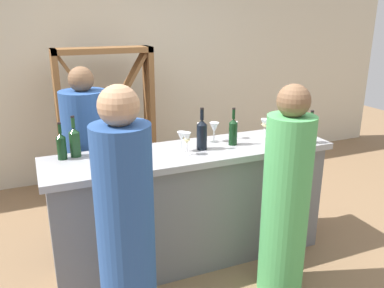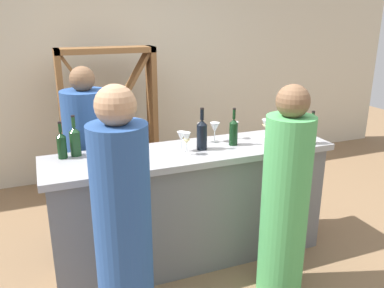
% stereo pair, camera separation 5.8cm
% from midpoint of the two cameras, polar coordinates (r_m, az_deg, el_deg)
% --- Properties ---
extents(ground_plane, '(12.00, 12.00, 0.00)m').
position_cam_midpoint_polar(ground_plane, '(3.55, -0.49, -15.95)').
color(ground_plane, '#846647').
extents(back_wall, '(8.00, 0.10, 2.80)m').
position_cam_midpoint_polar(back_wall, '(5.09, -10.11, 11.17)').
color(back_wall, beige).
rests_on(back_wall, ground).
extents(bar_counter, '(2.30, 0.58, 0.98)m').
position_cam_midpoint_polar(bar_counter, '(3.30, -0.51, -8.84)').
color(bar_counter, slate).
rests_on(bar_counter, ground).
extents(wine_rack, '(1.06, 0.28, 1.66)m').
position_cam_midpoint_polar(wine_rack, '(4.59, -12.47, 3.03)').
color(wine_rack, brown).
rests_on(wine_rack, ground).
extents(wine_bottle_leftmost_dark_green, '(0.07, 0.07, 0.28)m').
position_cam_midpoint_polar(wine_bottle_leftmost_dark_green, '(3.05, -18.81, -0.20)').
color(wine_bottle_leftmost_dark_green, black).
rests_on(wine_bottle_leftmost_dark_green, bar_counter).
extents(wine_bottle_second_left_olive_green, '(0.08, 0.08, 0.31)m').
position_cam_midpoint_polar(wine_bottle_second_left_olive_green, '(3.07, -17.05, 0.38)').
color(wine_bottle_second_left_olive_green, '#193D1E').
rests_on(wine_bottle_second_left_olive_green, bar_counter).
extents(wine_bottle_center_near_black, '(0.08, 0.08, 0.34)m').
position_cam_midpoint_polar(wine_bottle_center_near_black, '(3.05, -12.06, 0.86)').
color(wine_bottle_center_near_black, black).
rests_on(wine_bottle_center_near_black, bar_counter).
extents(wine_bottle_second_right_near_black, '(0.08, 0.08, 0.34)m').
position_cam_midpoint_polar(wine_bottle_second_right_near_black, '(3.09, 0.89, 1.48)').
color(wine_bottle_second_right_near_black, black).
rests_on(wine_bottle_second_right_near_black, bar_counter).
extents(wine_bottle_rightmost_dark_green, '(0.07, 0.07, 0.31)m').
position_cam_midpoint_polar(wine_bottle_rightmost_dark_green, '(3.22, 5.46, 1.87)').
color(wine_bottle_rightmost_dark_green, black).
rests_on(wine_bottle_rightmost_dark_green, bar_counter).
extents(wine_bottle_far_right_olive_green, '(0.07, 0.07, 0.28)m').
position_cam_midpoint_polar(wine_bottle_far_right_olive_green, '(3.39, 16.22, 1.84)').
color(wine_bottle_far_right_olive_green, '#193D1E').
rests_on(wine_bottle_far_right_olive_green, bar_counter).
extents(wine_glass_near_left, '(0.07, 0.07, 0.17)m').
position_cam_midpoint_polar(wine_glass_near_left, '(2.98, -1.31, 0.65)').
color(wine_glass_near_left, white).
rests_on(wine_glass_near_left, bar_counter).
extents(wine_glass_near_center, '(0.07, 0.07, 0.16)m').
position_cam_midpoint_polar(wine_glass_near_center, '(3.05, -2.07, 1.00)').
color(wine_glass_near_center, white).
rests_on(wine_glass_near_center, bar_counter).
extents(wine_glass_near_right, '(0.08, 0.08, 0.16)m').
position_cam_midpoint_polar(wine_glass_near_right, '(3.48, 9.97, 2.78)').
color(wine_glass_near_right, white).
rests_on(wine_glass_near_right, bar_counter).
extents(wine_glass_far_left, '(0.08, 0.08, 0.16)m').
position_cam_midpoint_polar(wine_glass_far_left, '(3.29, 2.70, 2.33)').
color(wine_glass_far_left, white).
rests_on(wine_glass_far_left, bar_counter).
extents(wine_glass_far_center, '(0.06, 0.06, 0.15)m').
position_cam_midpoint_polar(wine_glass_far_center, '(3.39, 5.56, 2.56)').
color(wine_glass_far_center, white).
rests_on(wine_glass_far_center, bar_counter).
extents(wine_glass_far_right, '(0.07, 0.07, 0.17)m').
position_cam_midpoint_polar(wine_glass_far_right, '(3.27, 0.77, 2.25)').
color(wine_glass_far_right, white).
rests_on(wine_glass_far_right, bar_counter).
extents(person_left_guest, '(0.38, 0.38, 1.57)m').
position_cam_midpoint_polar(person_left_guest, '(2.91, 12.76, -8.00)').
color(person_left_guest, '#4CA559').
rests_on(person_left_guest, ground).
extents(person_center_guest, '(0.44, 0.44, 1.65)m').
position_cam_midpoint_polar(person_center_guest, '(2.41, -10.18, -12.57)').
color(person_center_guest, '#284C8C').
rests_on(person_center_guest, ground).
extents(person_right_guest, '(0.39, 0.39, 1.60)m').
position_cam_midpoint_polar(person_right_guest, '(3.54, -15.11, -3.33)').
color(person_right_guest, '#284C8C').
rests_on(person_right_guest, ground).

